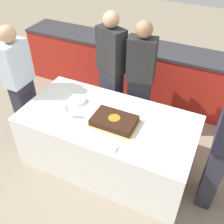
# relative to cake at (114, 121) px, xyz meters

# --- Properties ---
(ground_plane) EXTENTS (14.00, 14.00, 0.00)m
(ground_plane) POSITION_rel_cake_xyz_m (-0.11, 0.06, -0.78)
(ground_plane) COLOR gray
(back_counter) EXTENTS (4.40, 0.58, 0.92)m
(back_counter) POSITION_rel_cake_xyz_m (-0.11, 1.63, -0.32)
(back_counter) COLOR #A82319
(back_counter) RESTS_ON ground_plane
(dining_table) EXTENTS (1.99, 1.01, 0.74)m
(dining_table) POSITION_rel_cake_xyz_m (-0.11, 0.06, -0.41)
(dining_table) COLOR white
(dining_table) RESTS_ON ground_plane
(cake) EXTENTS (0.51, 0.35, 0.08)m
(cake) POSITION_rel_cake_xyz_m (0.00, 0.00, 0.00)
(cake) COLOR gold
(cake) RESTS_ON dining_table
(plate_stack) EXTENTS (0.20, 0.20, 0.04)m
(plate_stack) POSITION_rel_cake_xyz_m (-0.57, 0.17, -0.02)
(plate_stack) COLOR white
(plate_stack) RESTS_ON dining_table
(wine_glass) EXTENTS (0.06, 0.06, 0.18)m
(wine_glass) POSITION_rel_cake_xyz_m (-0.52, -0.13, 0.09)
(wine_glass) COLOR white
(wine_glass) RESTS_ON dining_table
(side_plate_near_cake) EXTENTS (0.18, 0.18, 0.00)m
(side_plate_near_cake) POSITION_rel_cake_xyz_m (-0.10, 0.32, -0.04)
(side_plate_near_cake) COLOR white
(side_plate_near_cake) RESTS_ON dining_table
(utensil_pile) EXTENTS (0.17, 0.10, 0.02)m
(utensil_pile) POSITION_rel_cake_xyz_m (0.10, -0.35, -0.03)
(utensil_pile) COLOR white
(utensil_pile) RESTS_ON dining_table
(person_cutting_cake) EXTENTS (0.37, 0.25, 1.62)m
(person_cutting_cake) POSITION_rel_cake_xyz_m (-0.00, 0.78, 0.07)
(person_cutting_cake) COLOR #282833
(person_cutting_cake) RESTS_ON ground_plane
(person_seated_left) EXTENTS (0.20, 0.36, 1.60)m
(person_seated_left) POSITION_rel_cake_xyz_m (-1.32, 0.06, 0.05)
(person_seated_left) COLOR #282833
(person_seated_left) RESTS_ON ground_plane
(person_seated_right) EXTENTS (0.20, 0.37, 1.57)m
(person_seated_right) POSITION_rel_cake_xyz_m (1.11, 0.06, 0.03)
(person_seated_right) COLOR #282833
(person_seated_right) RESTS_ON ground_plane
(person_standing_back) EXTENTS (0.42, 0.33, 1.67)m
(person_standing_back) POSITION_rel_cake_xyz_m (-0.41, 0.78, 0.08)
(person_standing_back) COLOR #282833
(person_standing_back) RESTS_ON ground_plane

